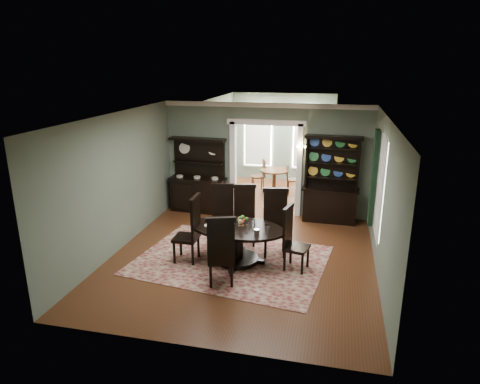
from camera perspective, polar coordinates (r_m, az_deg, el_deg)
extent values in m
cube|color=#5B2E18|center=(9.20, 0.17, -8.93)|extent=(5.50, 6.00, 0.01)
cube|color=silver|center=(8.33, 0.19, 9.99)|extent=(5.50, 6.00, 0.01)
cube|color=slate|center=(9.60, -16.05, 1.14)|extent=(0.01, 6.00, 3.00)
cube|color=slate|center=(8.50, 18.58, -1.14)|extent=(0.01, 6.00, 3.00)
cube|color=slate|center=(5.94, -6.25, -8.22)|extent=(5.50, 0.01, 3.00)
cube|color=slate|center=(11.92, -5.24, 4.76)|extent=(1.85, 0.01, 3.00)
cube|color=slate|center=(11.35, 12.62, 3.79)|extent=(1.85, 0.01, 3.00)
cube|color=slate|center=(11.28, 3.59, 10.55)|extent=(1.80, 0.01, 0.50)
cube|color=white|center=(11.21, 3.56, 11.48)|extent=(5.50, 0.10, 0.12)
cube|color=#5B2E18|center=(13.55, 4.59, -0.28)|extent=(3.50, 3.50, 0.01)
cube|color=silver|center=(12.98, 4.91, 12.48)|extent=(3.50, 3.50, 0.01)
cube|color=slate|center=(13.54, -2.65, 6.30)|extent=(0.01, 3.50, 3.00)
cube|color=slate|center=(13.06, 12.39, 5.53)|extent=(0.01, 3.50, 3.00)
cube|color=slate|center=(14.89, 5.72, 7.23)|extent=(3.50, 0.01, 3.00)
cube|color=white|center=(14.96, 2.45, 7.54)|extent=(1.05, 0.06, 2.20)
cube|color=white|center=(14.75, 9.00, 7.21)|extent=(1.05, 0.06, 2.20)
cube|color=white|center=(11.72, -0.90, 3.38)|extent=(0.14, 0.25, 2.50)
cube|color=white|center=(11.44, 7.91, 2.87)|extent=(0.14, 0.25, 2.50)
cube|color=white|center=(11.31, 3.57, 9.29)|extent=(2.08, 0.25, 0.14)
cube|color=white|center=(9.04, 18.25, 0.63)|extent=(0.02, 1.10, 2.00)
cube|color=white|center=(9.04, 18.15, 0.63)|extent=(0.01, 1.22, 2.12)
cube|color=black|center=(9.69, 17.40, 1.77)|extent=(0.10, 0.35, 2.10)
cube|color=#B77731|center=(11.23, 8.25, 5.72)|extent=(0.08, 0.05, 0.18)
sphere|color=#FFD88C|center=(11.07, 7.68, 6.01)|extent=(0.07, 0.07, 0.07)
sphere|color=#FFD88C|center=(11.06, 8.72, 5.95)|extent=(0.07, 0.07, 0.07)
cube|color=maroon|center=(9.13, -1.20, -9.05)|extent=(4.19, 3.35, 0.01)
ellipsoid|color=black|center=(8.77, -0.35, -4.85)|extent=(2.10, 1.47, 0.05)
cylinder|color=black|center=(8.78, -0.35, -5.07)|extent=(2.03, 2.03, 0.03)
cylinder|color=black|center=(8.91, -0.34, -6.98)|extent=(0.25, 0.25, 0.69)
cylinder|color=black|center=(9.06, -0.34, -8.96)|extent=(0.87, 0.87, 0.10)
cylinder|color=white|center=(8.81, 0.11, -4.40)|extent=(0.28, 0.28, 0.05)
cube|color=black|center=(9.74, -2.34, -4.25)|extent=(0.57, 0.55, 0.06)
cube|color=black|center=(9.79, -2.29, -1.49)|extent=(0.49, 0.15, 0.83)
cube|color=black|center=(9.66, -2.32, 0.89)|extent=(0.53, 0.18, 0.08)
cylinder|color=black|center=(9.67, -3.54, -6.00)|extent=(0.05, 0.05, 0.49)
cylinder|color=black|center=(9.64, -1.27, -6.03)|extent=(0.05, 0.05, 0.49)
cylinder|color=black|center=(10.02, -3.35, -5.14)|extent=(0.05, 0.05, 0.49)
cylinder|color=black|center=(9.99, -1.16, -5.17)|extent=(0.05, 0.05, 0.49)
cube|color=black|center=(9.71, 0.66, -4.32)|extent=(0.59, 0.57, 0.06)
cube|color=black|center=(9.77, 0.60, -1.57)|extent=(0.48, 0.18, 0.82)
cube|color=black|center=(9.64, 0.61, 0.80)|extent=(0.53, 0.21, 0.08)
cylinder|color=black|center=(9.62, -0.42, -6.08)|extent=(0.05, 0.05, 0.48)
cylinder|color=black|center=(9.64, 1.84, -6.05)|extent=(0.05, 0.05, 0.48)
cylinder|color=black|center=(9.97, -0.49, -5.23)|extent=(0.05, 0.05, 0.48)
cylinder|color=black|center=(9.99, 1.69, -5.19)|extent=(0.05, 0.05, 0.48)
cube|color=black|center=(9.23, 4.68, -5.40)|extent=(0.58, 0.56, 0.07)
cube|color=black|center=(9.27, 4.72, -2.35)|extent=(0.51, 0.14, 0.86)
cube|color=black|center=(9.14, 4.79, 0.27)|extent=(0.56, 0.17, 0.09)
cylinder|color=black|center=(9.14, 3.41, -7.33)|extent=(0.06, 0.06, 0.51)
cylinder|color=black|center=(9.15, 5.92, -7.37)|extent=(0.06, 0.06, 0.51)
cylinder|color=black|center=(9.51, 3.41, -6.34)|extent=(0.06, 0.06, 0.51)
cylinder|color=black|center=(9.52, 5.83, -6.38)|extent=(0.06, 0.06, 0.51)
cube|color=black|center=(8.99, -7.20, -6.10)|extent=(0.49, 0.52, 0.07)
cube|color=black|center=(8.76, -5.94, -3.58)|extent=(0.06, 0.51, 0.86)
cube|color=black|center=(8.62, -6.03, -0.84)|extent=(0.09, 0.55, 0.09)
cylinder|color=black|center=(9.33, -7.91, -6.96)|extent=(0.06, 0.06, 0.51)
cylinder|color=black|center=(8.99, -8.76, -7.95)|extent=(0.06, 0.06, 0.51)
cylinder|color=black|center=(9.21, -5.56, -7.20)|extent=(0.06, 0.06, 0.51)
cylinder|color=black|center=(8.87, -6.33, -8.22)|extent=(0.06, 0.06, 0.51)
cube|color=black|center=(8.65, 7.58, -7.39)|extent=(0.54, 0.56, 0.06)
cube|color=black|center=(8.55, 6.39, -4.69)|extent=(0.15, 0.47, 0.79)
cube|color=black|center=(8.41, 6.48, -2.12)|extent=(0.18, 0.51, 0.08)
cylinder|color=black|center=(8.55, 8.30, -9.48)|extent=(0.05, 0.05, 0.47)
cylinder|color=black|center=(8.86, 9.03, -8.51)|extent=(0.05, 0.05, 0.47)
cylinder|color=black|center=(8.65, 5.97, -9.05)|extent=(0.05, 0.05, 0.47)
cylinder|color=black|center=(8.96, 6.78, -8.11)|extent=(0.05, 0.05, 0.47)
cube|color=black|center=(8.07, -2.59, -8.90)|extent=(0.62, 0.60, 0.06)
cube|color=black|center=(7.69, -2.57, -6.71)|extent=(0.49, 0.20, 0.84)
cube|color=black|center=(7.53, -2.61, -3.71)|extent=(0.54, 0.23, 0.09)
cylinder|color=black|center=(8.36, -1.26, -9.80)|extent=(0.05, 0.05, 0.50)
cylinder|color=black|center=(8.35, -3.96, -9.88)|extent=(0.05, 0.05, 0.50)
cylinder|color=black|center=(8.02, -1.10, -11.05)|extent=(0.05, 0.05, 0.50)
cylinder|color=black|center=(8.01, -3.93, -11.14)|extent=(0.05, 0.05, 0.50)
cube|color=black|center=(11.94, -5.61, -0.41)|extent=(1.49, 0.60, 0.91)
cube|color=black|center=(11.81, -5.67, 1.79)|extent=(1.58, 0.65, 0.05)
cube|color=black|center=(11.86, -5.45, 4.59)|extent=(1.46, 0.17, 1.08)
cube|color=black|center=(11.80, -5.57, 3.98)|extent=(1.43, 0.35, 0.04)
cube|color=black|center=(11.65, -5.69, 7.02)|extent=(1.57, 0.42, 0.07)
cube|color=black|center=(11.36, 11.86, -1.76)|extent=(1.36, 0.52, 0.86)
cube|color=black|center=(11.23, 11.99, 0.37)|extent=(1.45, 0.57, 0.04)
cube|color=black|center=(11.25, 12.22, 3.88)|extent=(1.34, 0.10, 1.30)
cube|color=black|center=(11.18, 8.87, 3.98)|extent=(0.06, 0.25, 1.34)
cube|color=black|center=(11.17, 15.56, 3.54)|extent=(0.06, 0.25, 1.34)
cube|color=black|center=(11.00, 12.43, 7.14)|extent=(1.45, 0.35, 0.08)
cube|color=black|center=(11.25, 12.09, 1.87)|extent=(1.35, 0.29, 0.03)
cube|color=black|center=(11.15, 12.21, 3.77)|extent=(1.35, 0.29, 0.03)
cube|color=black|center=(11.07, 12.34, 5.70)|extent=(1.35, 0.29, 0.03)
cylinder|color=#4F2A16|center=(13.25, 4.60, 2.87)|extent=(0.87, 0.87, 0.04)
cylinder|color=#4F2A16|center=(13.35, 4.57, 1.28)|extent=(0.11, 0.11, 0.77)
cylinder|color=#4F2A16|center=(13.45, 4.53, -0.25)|extent=(0.48, 0.48, 0.07)
cylinder|color=#4F2A16|center=(13.66, 2.38, 2.07)|extent=(0.44, 0.44, 0.04)
cube|color=#4F2A16|center=(13.63, 3.22, 3.21)|extent=(0.17, 0.38, 0.55)
cylinder|color=#4F2A16|center=(13.85, 1.63, 1.23)|extent=(0.04, 0.04, 0.49)
cylinder|color=#4F2A16|center=(13.56, 1.85, 0.88)|extent=(0.04, 0.04, 0.49)
cylinder|color=#4F2A16|center=(13.90, 2.88, 1.28)|extent=(0.04, 0.04, 0.49)
cylinder|color=#4F2A16|center=(13.61, 3.12, 0.93)|extent=(0.04, 0.04, 0.49)
cylinder|color=#4F2A16|center=(13.48, 7.05, 1.61)|extent=(0.41, 0.41, 0.04)
cube|color=#4F2A16|center=(13.39, 6.31, 2.67)|extent=(0.11, 0.37, 0.51)
cylinder|color=#4F2A16|center=(13.42, 7.70, 0.50)|extent=(0.04, 0.04, 0.46)
cylinder|color=#4F2A16|center=(13.70, 7.54, 0.84)|extent=(0.04, 0.04, 0.46)
cylinder|color=#4F2A16|center=(13.39, 6.48, 0.50)|extent=(0.04, 0.04, 0.46)
cylinder|color=#4F2A16|center=(13.66, 6.35, 0.84)|extent=(0.04, 0.04, 0.46)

